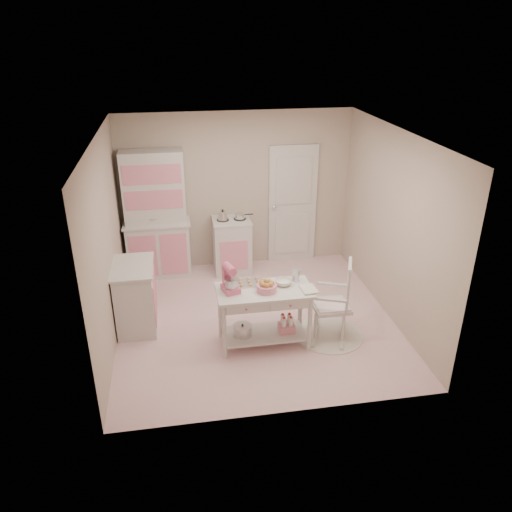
# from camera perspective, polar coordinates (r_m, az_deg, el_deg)

# --- Properties ---
(room_shell) EXTENTS (3.84, 3.84, 2.62)m
(room_shell) POSITION_cam_1_polar(r_m,az_deg,el_deg) (6.41, -0.03, 5.33)
(room_shell) COLOR pink
(room_shell) RESTS_ON ground
(door) EXTENTS (0.82, 0.05, 2.04)m
(door) POSITION_cam_1_polar(r_m,az_deg,el_deg) (8.53, 4.19, 5.86)
(door) COLOR silver
(door) RESTS_ON ground
(hutch) EXTENTS (1.06, 0.50, 2.08)m
(hutch) POSITION_cam_1_polar(r_m,az_deg,el_deg) (8.11, -11.37, 4.54)
(hutch) COLOR silver
(hutch) RESTS_ON ground
(stove) EXTENTS (0.62, 0.57, 0.92)m
(stove) POSITION_cam_1_polar(r_m,az_deg,el_deg) (8.32, -2.77, 1.24)
(stove) COLOR silver
(stove) RESTS_ON ground
(base_cabinet) EXTENTS (0.54, 0.84, 0.92)m
(base_cabinet) POSITION_cam_1_polar(r_m,az_deg,el_deg) (6.96, -13.59, -4.50)
(base_cabinet) COLOR silver
(base_cabinet) RESTS_ON ground
(lace_rug) EXTENTS (0.92, 0.92, 0.01)m
(lace_rug) POSITION_cam_1_polar(r_m,az_deg,el_deg) (6.88, 8.32, -8.86)
(lace_rug) COLOR white
(lace_rug) RESTS_ON ground
(rocking_chair) EXTENTS (0.70, 0.84, 1.10)m
(rocking_chair) POSITION_cam_1_polar(r_m,az_deg,el_deg) (6.59, 8.61, -4.92)
(rocking_chair) COLOR silver
(rocking_chair) RESTS_ON ground
(work_table) EXTENTS (1.20, 0.60, 0.80)m
(work_table) POSITION_cam_1_polar(r_m,az_deg,el_deg) (6.44, 0.93, -6.95)
(work_table) COLOR silver
(work_table) RESTS_ON ground
(stand_mixer) EXTENTS (0.27, 0.32, 0.34)m
(stand_mixer) POSITION_cam_1_polar(r_m,az_deg,el_deg) (6.12, -2.95, -2.66)
(stand_mixer) COLOR #D95B84
(stand_mixer) RESTS_ON work_table
(cookie_tray) EXTENTS (0.34, 0.24, 0.02)m
(cookie_tray) POSITION_cam_1_polar(r_m,az_deg,el_deg) (6.36, -0.67, -3.11)
(cookie_tray) COLOR silver
(cookie_tray) RESTS_ON work_table
(bread_basket) EXTENTS (0.25, 0.25, 0.09)m
(bread_basket) POSITION_cam_1_polar(r_m,az_deg,el_deg) (6.17, 1.22, -3.67)
(bread_basket) COLOR pink
(bread_basket) RESTS_ON work_table
(mixing_bowl) EXTENTS (0.22, 0.22, 0.07)m
(mixing_bowl) POSITION_cam_1_polar(r_m,az_deg,el_deg) (6.33, 3.14, -3.02)
(mixing_bowl) COLOR silver
(mixing_bowl) RESTS_ON work_table
(metal_pitcher) EXTENTS (0.10, 0.10, 0.17)m
(metal_pitcher) POSITION_cam_1_polar(r_m,az_deg,el_deg) (6.42, 4.56, -2.16)
(metal_pitcher) COLOR silver
(metal_pitcher) RESTS_ON work_table
(recipe_book) EXTENTS (0.20, 0.26, 0.02)m
(recipe_book) POSITION_cam_1_polar(r_m,az_deg,el_deg) (6.22, 5.24, -3.91)
(recipe_book) COLOR silver
(recipe_book) RESTS_ON work_table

